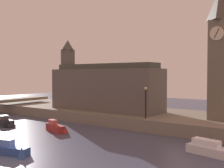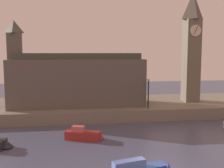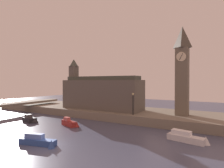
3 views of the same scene
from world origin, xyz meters
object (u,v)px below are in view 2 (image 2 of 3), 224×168
(parliament_hall, at_px, (75,80))
(streetlamp, at_px, (148,90))
(clock_tower, at_px, (192,46))
(boat_dinghy_red, at_px, (85,135))

(parliament_hall, height_order, streetlamp, parliament_hall)
(clock_tower, height_order, streetlamp, clock_tower)
(clock_tower, relative_size, streetlamp, 4.02)
(parliament_hall, relative_size, streetlamp, 4.57)
(streetlamp, height_order, boat_dinghy_red, streetlamp)
(parliament_hall, bearing_deg, boat_dinghy_red, -85.54)
(clock_tower, height_order, boat_dinghy_red, clock_tower)
(streetlamp, distance_m, boat_dinghy_red, 11.24)
(clock_tower, distance_m, parliament_hall, 17.08)
(clock_tower, relative_size, boat_dinghy_red, 3.85)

